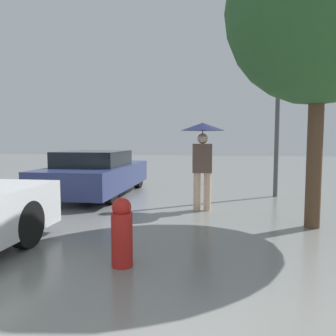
% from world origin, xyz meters
% --- Properties ---
extents(pedestrian, '(0.92, 0.92, 1.85)m').
position_xyz_m(pedestrian, '(-0.22, 5.89, 1.40)').
color(pedestrian, beige).
rests_on(pedestrian, ground_plane).
extents(parked_car_farthest, '(1.88, 4.29, 1.20)m').
position_xyz_m(parked_car_farthest, '(-3.21, 7.54, 0.58)').
color(parked_car_farthest, navy).
rests_on(parked_car_farthest, ground_plane).
extents(tree, '(3.08, 3.08, 5.16)m').
position_xyz_m(tree, '(1.71, 4.81, 3.60)').
color(tree, brown).
rests_on(tree, ground_plane).
extents(street_lamp, '(0.29, 0.29, 5.23)m').
position_xyz_m(street_lamp, '(1.61, 7.91, 3.20)').
color(street_lamp, '#515456').
rests_on(street_lamp, ground_plane).
extents(fire_hydrant, '(0.25, 0.25, 0.82)m').
position_xyz_m(fire_hydrant, '(-1.01, 2.64, 0.41)').
color(fire_hydrant, '#B21E19').
rests_on(fire_hydrant, ground_plane).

